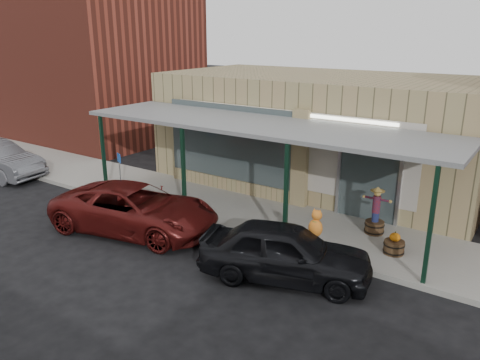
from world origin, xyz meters
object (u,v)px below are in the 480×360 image
Objects in this scene: barrel_pumpkin at (394,246)px; parked_sedan at (285,252)px; car_maroon at (135,209)px; barrel_scarecrow at (375,218)px; handicap_sign at (120,169)px.

parked_sedan is (-1.87, -2.52, 0.34)m from barrel_pumpkin.
barrel_scarecrow is at bearing -71.82° from car_maroon.
barrel_scarecrow is 0.28× the size of car_maroon.
handicap_sign is (-8.59, -1.86, 0.51)m from barrel_scarecrow.
barrel_pumpkin is at bearing 29.32° from handicap_sign.
car_maroon is at bearing 72.79° from parked_sedan.
barrel_pumpkin is 0.41× the size of handicap_sign.
handicap_sign reaches higher than parked_sedan.
parked_sedan reaches higher than barrel_scarecrow.
car_maroon is at bearing -140.65° from barrel_scarecrow.
car_maroon reaches higher than barrel_pumpkin.
car_maroon is (2.50, -1.69, -0.43)m from handicap_sign.
barrel_scarecrow is 3.66m from parked_sedan.
car_maroon is (-6.96, -2.55, 0.33)m from barrel_pumpkin.
parked_sedan is 0.88× the size of car_maroon.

